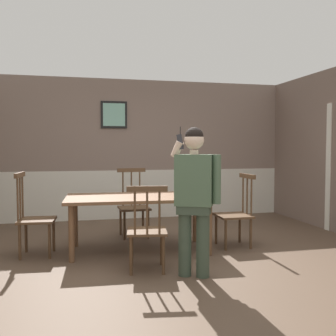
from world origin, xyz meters
TOP-DOWN VIEW (x-y plane):
  - ground_plane at (0.00, 0.00)m, footprint 6.74×6.74m
  - room_back_partition at (-0.00, 2.95)m, footprint 6.13×0.17m
  - dining_table at (-0.25, 0.54)m, footprint 1.96×1.05m
  - chair_near_window at (-0.30, -0.32)m, footprint 0.50×0.50m
  - chair_by_doorway at (-1.59, 0.61)m, footprint 0.48×0.48m
  - chair_at_table_head at (1.10, 0.46)m, footprint 0.45×0.45m
  - chair_opposite_corner at (-0.20, 1.40)m, footprint 0.48×0.48m
  - person_figure at (0.16, -0.61)m, footprint 0.51×0.37m

SIDE VIEW (x-z plane):
  - ground_plane at x=0.00m, z-range 0.00..0.00m
  - chair_near_window at x=-0.30m, z-range -0.02..0.95m
  - chair_at_table_head at x=1.10m, z-range -0.03..0.97m
  - chair_opposite_corner at x=-0.20m, z-range -0.04..1.01m
  - chair_by_doorway at x=-1.59m, z-range -0.04..1.03m
  - dining_table at x=-0.25m, z-range 0.29..1.02m
  - person_figure at x=0.16m, z-range 0.10..1.70m
  - room_back_partition at x=0.00m, z-range -0.05..2.63m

